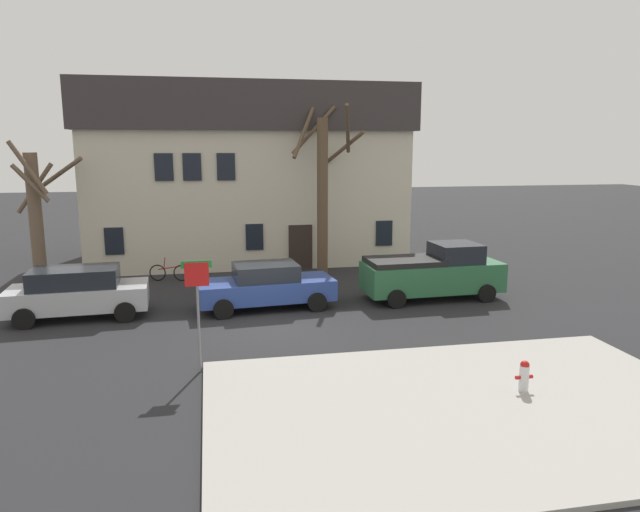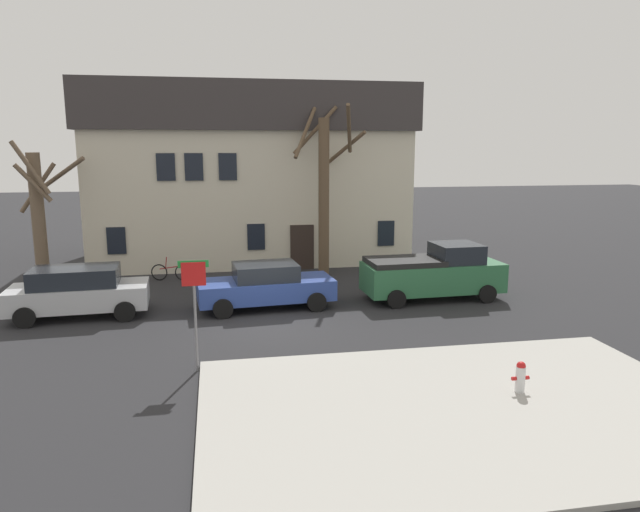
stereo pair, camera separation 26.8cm
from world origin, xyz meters
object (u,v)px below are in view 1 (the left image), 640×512
at_px(fire_hydrant, 524,375).
at_px(street_sign_pole, 198,295).
at_px(car_silver_wagon, 78,292).
at_px(tree_bare_mid, 323,188).
at_px(pickup_truck_green, 433,272).
at_px(tree_bare_near, 37,213).
at_px(car_blue_sedan, 266,286).
at_px(building_main, 247,172).
at_px(bicycle_leaning, 170,273).

xyz_separation_m(fire_hydrant, street_sign_pole, (-7.38, 2.92, 1.53)).
relative_size(car_silver_wagon, street_sign_pole, 1.57).
relative_size(tree_bare_mid, pickup_truck_green, 1.42).
distance_m(tree_bare_near, fire_hydrant, 19.63).
height_order(car_blue_sedan, fire_hydrant, car_blue_sedan).
bearing_deg(car_silver_wagon, building_main, 58.22).
distance_m(street_sign_pole, bicycle_leaning, 10.87).
relative_size(car_blue_sedan, pickup_truck_green, 0.94).
relative_size(tree_bare_near, car_blue_sedan, 1.21).
bearing_deg(car_blue_sedan, street_sign_pole, -111.90).
height_order(tree_bare_near, tree_bare_mid, tree_bare_mid).
bearing_deg(pickup_truck_green, fire_hydrant, -98.13).
height_order(car_blue_sedan, pickup_truck_green, pickup_truck_green).
xyz_separation_m(car_blue_sedan, street_sign_pole, (-2.27, -5.64, 1.21)).
height_order(tree_bare_mid, car_silver_wagon, tree_bare_mid).
distance_m(tree_bare_mid, fire_hydrant, 14.09).
bearing_deg(bicycle_leaning, tree_bare_mid, -0.45).
relative_size(car_silver_wagon, pickup_truck_green, 0.87).
xyz_separation_m(tree_bare_near, street_sign_pole, (6.50, -10.73, -1.00)).
distance_m(car_silver_wagon, street_sign_pole, 7.06).
height_order(building_main, street_sign_pole, building_main).
distance_m(car_blue_sedan, pickup_truck_green, 6.36).
bearing_deg(street_sign_pole, fire_hydrant, -21.58).
bearing_deg(tree_bare_mid, building_main, 118.40).
bearing_deg(tree_bare_near, tree_bare_mid, -0.62).
distance_m(building_main, tree_bare_near, 10.44).
height_order(car_silver_wagon, pickup_truck_green, pickup_truck_green).
height_order(building_main, tree_bare_mid, building_main).
bearing_deg(building_main, fire_hydrant, -75.25).
height_order(pickup_truck_green, fire_hydrant, pickup_truck_green).
height_order(tree_bare_near, pickup_truck_green, tree_bare_near).
distance_m(tree_bare_near, car_silver_wagon, 6.02).
distance_m(fire_hydrant, bicycle_leaning, 16.15).
bearing_deg(pickup_truck_green, tree_bare_mid, 124.13).
xyz_separation_m(car_silver_wagon, car_blue_sedan, (6.33, -0.03, -0.08)).
bearing_deg(car_blue_sedan, fire_hydrant, -59.13).
xyz_separation_m(building_main, car_silver_wagon, (-6.44, -10.40, -3.48)).
height_order(tree_bare_mid, fire_hydrant, tree_bare_mid).
distance_m(tree_bare_near, pickup_truck_green, 16.04).
xyz_separation_m(tree_bare_mid, bicycle_leaning, (-6.71, 0.05, -3.54)).
relative_size(fire_hydrant, bicycle_leaning, 0.43).
height_order(tree_bare_near, car_blue_sedan, tree_bare_near).
relative_size(car_blue_sedan, street_sign_pole, 1.70).
bearing_deg(tree_bare_near, pickup_truck_green, -18.21).
relative_size(building_main, car_blue_sedan, 3.16).
bearing_deg(pickup_truck_green, building_main, 121.18).
bearing_deg(street_sign_pole, car_silver_wagon, 125.66).
bearing_deg(bicycle_leaning, street_sign_pole, -82.62).
relative_size(pickup_truck_green, street_sign_pole, 1.81).
bearing_deg(bicycle_leaning, pickup_truck_green, -26.10).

